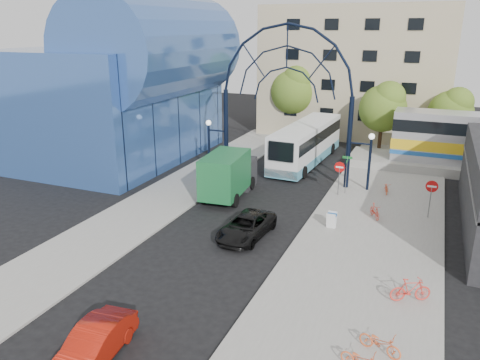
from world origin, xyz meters
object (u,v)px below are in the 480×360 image
at_px(street_name_sign, 347,167).
at_px(bike_near_b, 375,211).
at_px(do_not_enter_sign, 431,190).
at_px(bike_near_a, 387,188).
at_px(tree_north_b, 295,89).
at_px(bike_far_b, 410,290).
at_px(red_sedan, 94,345).
at_px(tree_north_a, 384,106).
at_px(tree_north_c, 452,110).
at_px(sandwich_board, 332,218).
at_px(bike_far_a, 380,343).
at_px(green_truck, 229,174).
at_px(black_suv, 246,227).
at_px(stop_sign, 339,170).
at_px(gateway_arch, 286,72).
at_px(city_bus, 306,143).
at_px(bike_far_c, 361,360).

relative_size(street_name_sign, bike_near_b, 1.86).
relative_size(do_not_enter_sign, bike_near_a, 1.62).
bearing_deg(street_name_sign, bike_near_b, -56.71).
distance_m(tree_north_b, bike_far_b, 34.10).
bearing_deg(bike_far_b, tree_north_b, -1.03).
bearing_deg(red_sedan, bike_near_b, 60.44).
bearing_deg(tree_north_a, tree_north_c, 18.44).
distance_m(do_not_enter_sign, sandwich_board, 6.85).
height_order(do_not_enter_sign, bike_near_b, do_not_enter_sign).
distance_m(tree_north_b, bike_far_a, 37.55).
height_order(tree_north_b, green_truck, tree_north_b).
relative_size(tree_north_c, black_suv, 1.37).
bearing_deg(tree_north_c, sandwich_board, -106.55).
bearing_deg(tree_north_a, sandwich_board, -91.50).
distance_m(street_name_sign, bike_far_a, 18.01).
relative_size(black_suv, bike_far_a, 2.82).
height_order(tree_north_b, bike_far_a, tree_north_b).
bearing_deg(tree_north_a, stop_sign, -95.42).
relative_size(gateway_arch, do_not_enter_sign, 5.50).
relative_size(street_name_sign, tree_north_b, 0.35).
bearing_deg(bike_near_a, bike_far_a, -94.20).
height_order(black_suv, bike_far_b, black_suv).
xyz_separation_m(tree_north_b, black_suv, (5.10, -26.93, -4.61)).
relative_size(city_bus, green_truck, 1.92).
height_order(tree_north_a, bike_far_b, tree_north_a).
bearing_deg(tree_north_a, bike_far_c, -84.45).
bearing_deg(do_not_enter_sign, tree_north_c, 86.42).
bearing_deg(black_suv, street_name_sign, 71.68).
height_order(stop_sign, tree_north_b, tree_north_b).
bearing_deg(sandwich_board, bike_far_c, -73.12).
distance_m(green_truck, bike_near_a, 11.63).
relative_size(street_name_sign, red_sedan, 0.67).
relative_size(do_not_enter_sign, city_bus, 0.19).
bearing_deg(tree_north_c, bike_near_a, -106.18).
bearing_deg(bike_near_a, tree_north_b, 116.86).
distance_m(gateway_arch, bike_far_b, 19.68).
bearing_deg(tree_north_a, bike_far_b, -80.56).
xyz_separation_m(sandwich_board, black_suv, (-4.38, -2.98, -0.08)).
relative_size(gateway_arch, bike_near_b, 9.04).
bearing_deg(bike_near_b, black_suv, -168.01).
relative_size(do_not_enter_sign, tree_north_b, 0.31).
relative_size(do_not_enter_sign, black_suv, 0.52).
relative_size(red_sedan, bike_far_a, 2.48).
bearing_deg(tree_north_c, bike_near_b, -102.55).
height_order(do_not_enter_sign, sandwich_board, do_not_enter_sign).
bearing_deg(sandwich_board, street_name_sign, 93.46).
bearing_deg(stop_sign, bike_far_a, -73.60).
relative_size(green_truck, bike_far_b, 3.62).
distance_m(green_truck, red_sedan, 18.41).
bearing_deg(tree_north_b, black_suv, -79.28).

